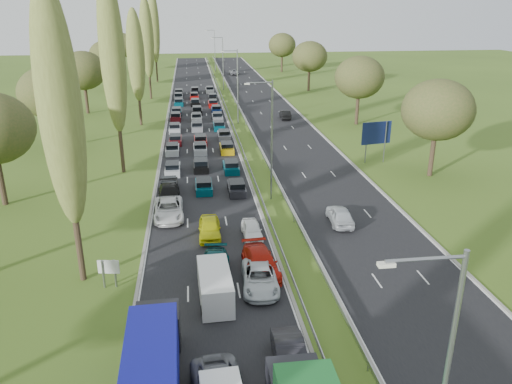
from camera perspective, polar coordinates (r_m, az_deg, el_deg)
ground at (r=86.33m, az=-2.19°, el=8.12°), size 260.00×260.00×0.00m
near_carriageway at (r=88.43m, az=-6.74°, el=8.29°), size 10.50×215.00×0.04m
far_carriageway at (r=89.60m, az=2.01°, el=8.58°), size 10.50×215.00×0.04m
central_reservation at (r=88.65m, az=-2.35°, el=8.81°), size 2.36×215.00×0.32m
lamp_columns at (r=83.27m, az=-2.11°, el=11.86°), size 0.18×140.18×12.00m
poplar_row at (r=72.86m, az=-14.48°, el=15.06°), size 2.80×127.80×22.44m
woodland_left at (r=70.03m, az=-23.30°, el=9.96°), size 8.00×166.00×11.10m
woodland_right at (r=76.46m, az=13.76°, el=11.79°), size 8.00×153.00×11.10m
traffic_queue_fill at (r=83.50m, az=-6.71°, el=7.87°), size 9.11×69.28×0.80m
near_car_2 at (r=47.03m, az=-9.95°, el=-1.97°), size 2.86×5.88×1.61m
near_car_3 at (r=51.06m, az=-9.90°, el=-0.16°), size 2.44×5.46×1.56m
near_car_7 at (r=36.75m, az=-4.70°, el=-8.56°), size 2.48×5.27×1.48m
near_car_8 at (r=42.76m, az=-5.33°, el=-4.12°), size 1.95×4.66×1.58m
near_car_9 at (r=28.41m, az=3.94°, el=-18.31°), size 1.80×4.77×1.55m
near_car_10 at (r=35.31m, az=0.46°, el=-9.79°), size 2.81×5.48×1.48m
near_car_11 at (r=37.05m, az=0.54°, el=-8.12°), size 2.65×5.67×1.60m
near_car_12 at (r=42.51m, az=-0.47°, el=-4.34°), size 1.65×4.01×1.36m
far_car_0 at (r=45.75m, az=9.58°, el=-2.61°), size 2.15×4.81×1.60m
far_car_1 at (r=87.96m, az=3.35°, el=8.84°), size 1.72×4.52×1.47m
far_car_2 at (r=146.28m, az=-2.55°, el=13.55°), size 2.79×5.36×1.44m
blue_lorry at (r=26.70m, az=-11.60°, el=-18.52°), size 2.47×8.90×3.76m
white_van_rear at (r=34.06m, az=-4.73°, el=-10.46°), size 2.07×5.27×2.12m
info_sign at (r=36.52m, az=-16.48°, el=-8.52°), size 1.50×0.35×2.10m
direction_sign at (r=63.85m, az=13.59°, el=6.38°), size 3.95×0.83×5.20m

